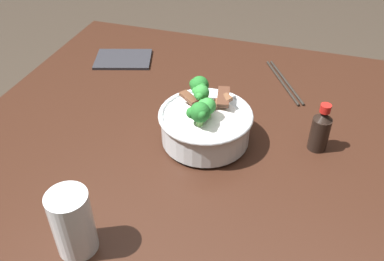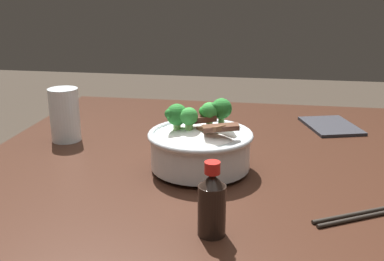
{
  "view_description": "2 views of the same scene",
  "coord_description": "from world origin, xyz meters",
  "px_view_note": "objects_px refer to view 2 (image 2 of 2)",
  "views": [
    {
      "loc": [
        -0.21,
        0.75,
        1.41
      ],
      "look_at": [
        0.01,
        0.03,
        0.82
      ],
      "focal_mm": 39.0,
      "sensor_mm": 36.0,
      "label": 1
    },
    {
      "loc": [
        -0.88,
        -0.1,
        1.15
      ],
      "look_at": [
        -0.0,
        0.04,
        0.87
      ],
      "focal_mm": 42.99,
      "sensor_mm": 36.0,
      "label": 2
    }
  ],
  "objects_px": {
    "drinking_glass": "(65,117)",
    "folded_napkin": "(331,126)",
    "chopsticks_pair": "(375,212)",
    "rice_bowl": "(200,144)",
    "soy_sauce_bottle": "(212,203)"
  },
  "relations": [
    {
      "from": "drinking_glass",
      "to": "rice_bowl",
      "type": "bearing_deg",
      "value": -110.76
    },
    {
      "from": "rice_bowl",
      "to": "chopsticks_pair",
      "type": "xyz_separation_m",
      "value": [
        -0.14,
        -0.32,
        -0.05
      ]
    },
    {
      "from": "drinking_glass",
      "to": "soy_sauce_bottle",
      "type": "relative_size",
      "value": 1.09
    },
    {
      "from": "drinking_glass",
      "to": "chopsticks_pair",
      "type": "bearing_deg",
      "value": -112.43
    },
    {
      "from": "drinking_glass",
      "to": "chopsticks_pair",
      "type": "relative_size",
      "value": 0.6
    },
    {
      "from": "chopsticks_pair",
      "to": "folded_napkin",
      "type": "height_order",
      "value": "folded_napkin"
    },
    {
      "from": "rice_bowl",
      "to": "chopsticks_pair",
      "type": "bearing_deg",
      "value": -114.24
    },
    {
      "from": "soy_sauce_bottle",
      "to": "chopsticks_pair",
      "type": "bearing_deg",
      "value": -67.49
    },
    {
      "from": "chopsticks_pair",
      "to": "folded_napkin",
      "type": "bearing_deg",
      "value": 1.75
    },
    {
      "from": "chopsticks_pair",
      "to": "drinking_glass",
      "type": "bearing_deg",
      "value": 67.57
    },
    {
      "from": "drinking_glass",
      "to": "chopsticks_pair",
      "type": "height_order",
      "value": "drinking_glass"
    },
    {
      "from": "drinking_glass",
      "to": "folded_napkin",
      "type": "relative_size",
      "value": 0.77
    },
    {
      "from": "rice_bowl",
      "to": "drinking_glass",
      "type": "relative_size",
      "value": 1.66
    },
    {
      "from": "drinking_glass",
      "to": "folded_napkin",
      "type": "xyz_separation_m",
      "value": [
        0.22,
        -0.65,
        -0.05
      ]
    },
    {
      "from": "drinking_glass",
      "to": "soy_sauce_bottle",
      "type": "distance_m",
      "value": 0.56
    }
  ]
}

